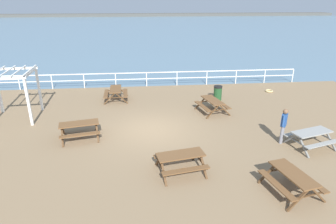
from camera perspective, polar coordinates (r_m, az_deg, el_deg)
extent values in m
cube|color=#846B4C|center=(14.79, -3.29, -3.82)|extent=(30.00, 24.00, 0.20)
cube|color=slate|center=(66.39, -5.43, 16.19)|extent=(142.00, 90.00, 0.01)
cube|color=#4C4C47|center=(109.27, -5.68, 18.31)|extent=(142.00, 6.00, 1.80)
cube|color=white|center=(21.73, -4.29, 7.76)|extent=(23.00, 0.06, 0.06)
cube|color=white|center=(21.85, -4.25, 6.56)|extent=(23.00, 0.05, 0.05)
cylinder|color=white|center=(23.54, -27.34, 5.15)|extent=(0.07, 0.07, 1.05)
cylinder|color=white|center=(22.78, -21.95, 5.53)|extent=(0.07, 0.07, 1.05)
cylinder|color=white|center=(22.24, -16.24, 5.88)|extent=(0.07, 0.07, 1.05)
cylinder|color=white|center=(21.93, -10.30, 6.19)|extent=(0.07, 0.07, 1.05)
cylinder|color=white|center=(21.86, -4.25, 6.43)|extent=(0.07, 0.07, 1.05)
cylinder|color=white|center=(22.03, 1.78, 6.60)|extent=(0.07, 0.07, 1.05)
cylinder|color=white|center=(22.44, 7.65, 6.69)|extent=(0.07, 0.07, 1.05)
cylinder|color=white|center=(23.06, 13.27, 6.72)|extent=(0.07, 0.07, 1.05)
cylinder|color=white|center=(23.90, 18.54, 6.68)|extent=(0.07, 0.07, 1.05)
cylinder|color=white|center=(24.92, 23.41, 6.60)|extent=(0.07, 0.07, 1.05)
cube|color=brown|center=(14.19, -17.18, -2.19)|extent=(1.90, 1.04, 0.05)
cube|color=brown|center=(14.88, -17.10, -2.32)|extent=(1.82, 0.61, 0.04)
cube|color=brown|center=(13.74, -17.00, -4.34)|extent=(1.82, 0.61, 0.04)
cube|color=#50351E|center=(14.68, -14.02, -2.63)|extent=(0.23, 0.79, 0.79)
cube|color=#50351E|center=(14.00, -13.80, -3.84)|extent=(0.23, 0.79, 0.79)
cube|color=#50351E|center=(14.32, -13.93, -3.06)|extent=(0.35, 1.48, 0.04)
cube|color=#50351E|center=(14.72, -20.07, -3.28)|extent=(0.23, 0.79, 0.79)
cube|color=#50351E|center=(14.04, -20.16, -4.52)|extent=(0.23, 0.79, 0.79)
cube|color=#50351E|center=(14.36, -20.14, -3.72)|extent=(0.35, 1.48, 0.04)
cube|color=brown|center=(19.03, -10.33, 4.50)|extent=(0.77, 1.83, 0.05)
cube|color=brown|center=(19.15, -12.12, 3.54)|extent=(0.33, 1.81, 0.04)
cube|color=brown|center=(19.10, -8.41, 3.74)|extent=(0.33, 1.81, 0.04)
cube|color=#50351E|center=(19.90, -11.27, 4.07)|extent=(0.80, 0.11, 0.79)
cube|color=#50351E|center=(19.87, -9.11, 4.19)|extent=(0.80, 0.11, 0.79)
cube|color=#50351E|center=(19.87, -10.20, 4.25)|extent=(1.50, 0.12, 0.04)
cube|color=#50351E|center=(18.42, -11.48, 2.61)|extent=(0.80, 0.11, 0.79)
cube|color=#50351E|center=(18.38, -9.15, 2.74)|extent=(0.80, 0.11, 0.79)
cube|color=#50351E|center=(18.38, -10.33, 2.81)|extent=(1.50, 0.12, 0.04)
cube|color=gray|center=(14.22, 26.54, -3.54)|extent=(1.92, 1.17, 0.05)
cube|color=gray|center=(14.71, 24.62, -3.68)|extent=(1.80, 0.74, 0.04)
cube|color=gray|center=(13.99, 28.16, -5.62)|extent=(1.80, 0.74, 0.04)
cube|color=slate|center=(15.14, 27.30, -3.75)|extent=(0.29, 0.78, 0.79)
cube|color=slate|center=(14.72, 29.42, -4.87)|extent=(0.29, 0.78, 0.79)
cube|color=slate|center=(14.91, 28.37, -4.15)|extent=(0.47, 1.46, 0.04)
cube|color=slate|center=(14.06, 23.02, -4.91)|extent=(0.29, 0.78, 0.79)
cube|color=slate|center=(13.61, 25.17, -6.16)|extent=(0.29, 0.78, 0.79)
cube|color=slate|center=(13.82, 24.10, -5.36)|extent=(0.47, 1.46, 0.04)
cube|color=brown|center=(16.85, 8.82, 2.34)|extent=(1.09, 1.91, 0.05)
cube|color=brown|center=(16.68, 6.87, 1.15)|extent=(0.66, 1.81, 0.04)
cube|color=brown|center=(17.23, 10.60, 1.61)|extent=(0.66, 1.81, 0.04)
cube|color=#50351E|center=(17.47, 6.50, 1.86)|extent=(0.79, 0.26, 0.79)
cube|color=#50351E|center=(17.79, 8.69, 2.12)|extent=(0.79, 0.26, 0.79)
cube|color=#50351E|center=(17.61, 7.61, 2.13)|extent=(1.47, 0.40, 0.04)
cube|color=#50351E|center=(16.17, 8.82, 0.08)|extent=(0.79, 0.26, 0.79)
cube|color=#50351E|center=(16.51, 11.14, 0.39)|extent=(0.79, 0.26, 0.79)
cube|color=#50351E|center=(16.32, 10.00, 0.38)|extent=(1.47, 0.40, 0.04)
cube|color=brown|center=(11.00, 2.51, -8.40)|extent=(1.90, 1.02, 0.05)
cube|color=brown|center=(11.65, 1.50, -8.22)|extent=(1.82, 0.59, 0.04)
cube|color=brown|center=(10.66, 3.57, -11.40)|extent=(1.82, 0.59, 0.04)
cube|color=#50351E|center=(11.73, 5.54, -8.54)|extent=(0.22, 0.79, 0.79)
cube|color=#50351E|center=(11.14, 6.97, -10.39)|extent=(0.22, 0.79, 0.79)
cube|color=#50351E|center=(11.41, 6.25, -9.25)|extent=(0.34, 1.49, 0.04)
cube|color=#50351E|center=(11.31, -1.94, -9.69)|extent=(0.22, 0.79, 0.79)
cube|color=#50351E|center=(10.69, -0.92, -11.71)|extent=(0.22, 0.79, 0.79)
cube|color=#50351E|center=(10.97, -1.45, -10.47)|extent=(0.34, 1.49, 0.04)
cube|color=brown|center=(10.78, 23.50, -11.08)|extent=(1.06, 1.91, 0.05)
cube|color=brown|center=(10.58, 20.62, -13.23)|extent=(0.63, 1.81, 0.04)
cube|color=brown|center=(11.32, 25.71, -11.62)|extent=(0.63, 1.81, 0.04)
cube|color=#50351E|center=(11.25, 19.16, -11.21)|extent=(0.79, 0.24, 0.79)
cube|color=#50351E|center=(11.68, 22.18, -10.37)|extent=(0.79, 0.24, 0.79)
cube|color=#50351E|center=(11.44, 20.73, -10.60)|extent=(1.48, 0.37, 0.04)
cube|color=#50351E|center=(10.30, 24.38, -15.41)|extent=(0.79, 0.24, 0.79)
cube|color=#50351E|center=(10.76, 27.47, -14.26)|extent=(0.79, 0.24, 0.79)
cube|color=#50351E|center=(10.50, 26.00, -14.63)|extent=(1.48, 0.37, 0.04)
cylinder|color=slate|center=(14.17, 21.51, -4.24)|extent=(0.14, 0.14, 0.85)
cylinder|color=slate|center=(14.34, 21.63, -3.96)|extent=(0.14, 0.14, 0.85)
cube|color=#264C8C|center=(13.98, 21.97, -1.46)|extent=(0.38, 0.40, 0.58)
cylinder|color=#264C8C|center=(13.76, 21.83, -1.66)|extent=(0.09, 0.09, 0.52)
cylinder|color=#264C8C|center=(14.17, 22.13, -1.04)|extent=(0.09, 0.09, 0.52)
sphere|color=brown|center=(13.83, 22.20, 0.09)|extent=(0.23, 0.23, 0.23)
cube|color=white|center=(18.42, -24.07, 3.99)|extent=(0.12, 0.12, 2.50)
cube|color=white|center=(16.40, -25.83, 1.67)|extent=(0.12, 0.12, 2.50)
cube|color=white|center=(17.07, -25.59, 7.06)|extent=(0.27, 2.44, 0.12)
cube|color=white|center=(18.43, -28.01, 7.59)|extent=(2.44, 0.27, 0.12)
cube|color=white|center=(16.42, -30.25, 5.70)|extent=(2.44, 0.27, 0.12)
cube|color=white|center=(17.39, -29.14, 7.08)|extent=(0.24, 2.56, 0.04)
cube|color=white|center=(17.21, -27.41, 7.27)|extent=(0.24, 2.56, 0.04)
cube|color=white|center=(17.05, -25.65, 7.45)|extent=(0.24, 2.56, 0.04)
cylinder|color=#1E4723|center=(19.08, 9.78, 3.56)|extent=(0.52, 0.52, 0.85)
cylinder|color=black|center=(18.94, 9.87, 4.93)|extent=(0.55, 0.55, 0.10)
torus|color=tan|center=(21.85, 19.34, 3.95)|extent=(0.55, 0.55, 0.11)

